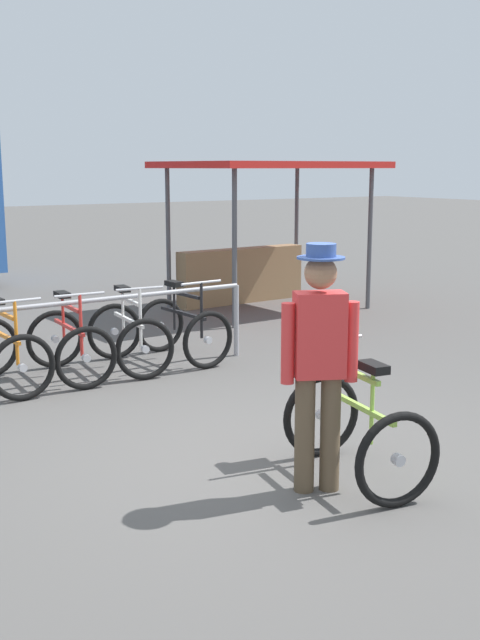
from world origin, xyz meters
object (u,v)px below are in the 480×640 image
(racked_bike_white, at_px, (129,337))
(person_with_featured_bike, at_px, (319,358))
(racked_bike_orange, at_px, (5,354))
(featured_bicycle, at_px, (348,410))
(market_stall, at_px, (256,220))
(racked_bike_black, at_px, (183,329))
(racked_bike_red, at_px, (70,345))

(racked_bike_white, relative_size, person_with_featured_bike, 0.68)
(racked_bike_orange, distance_m, featured_bicycle, 3.87)
(featured_bicycle, bearing_deg, market_stall, 60.75)
(racked_bike_orange, relative_size, featured_bicycle, 0.89)
(featured_bicycle, relative_size, market_stall, 0.39)
(featured_bicycle, height_order, person_with_featured_bike, person_with_featured_bike)
(racked_bike_orange, distance_m, racked_bike_black, 2.10)
(racked_bike_white, bearing_deg, racked_bike_red, -178.37)
(racked_bike_orange, relative_size, racked_bike_red, 0.98)
(racked_bike_orange, bearing_deg, person_with_featured_bike, -74.40)
(racked_bike_red, xyz_separation_m, market_stall, (4.17, 2.56, 1.03))
(racked_bike_orange, height_order, featured_bicycle, featured_bicycle)
(racked_bike_white, distance_m, person_with_featured_bike, 3.82)
(racked_bike_red, distance_m, racked_bike_white, 0.70)
(racked_bike_orange, height_order, market_stall, market_stall)
(racked_bike_red, bearing_deg, racked_bike_black, 1.63)
(racked_bike_red, bearing_deg, person_with_featured_bike, -84.84)
(person_with_featured_bike, xyz_separation_m, market_stall, (3.84, 6.29, 0.45))
(racked_bike_orange, xyz_separation_m, racked_bike_red, (0.70, 0.02, 0.00))
(racked_bike_orange, distance_m, person_with_featured_bike, 3.90)
(market_stall, bearing_deg, person_with_featured_bike, -121.37)
(racked_bike_orange, distance_m, market_stall, 5.61)
(featured_bicycle, height_order, market_stall, market_stall)
(featured_bicycle, bearing_deg, racked_bike_white, 90.21)
(racked_bike_red, relative_size, racked_bike_white, 0.97)
(racked_bike_orange, height_order, racked_bike_white, same)
(racked_bike_orange, bearing_deg, racked_bike_red, 1.63)
(racked_bike_orange, height_order, racked_bike_black, same)
(featured_bicycle, xyz_separation_m, person_with_featured_bike, (-0.38, -0.11, 0.46))
(racked_bike_white, bearing_deg, racked_bike_orange, -178.37)
(racked_bike_black, distance_m, market_stall, 3.88)
(featured_bicycle, relative_size, person_with_featured_bike, 0.72)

